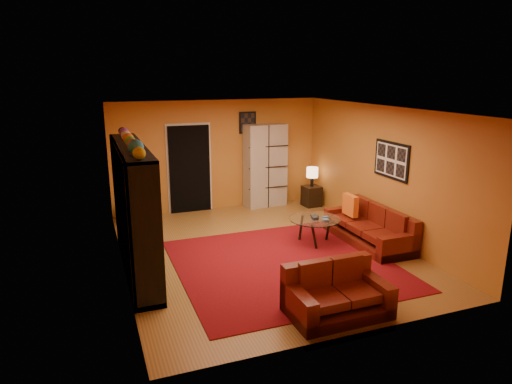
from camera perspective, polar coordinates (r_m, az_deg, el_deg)
name	(u,v)px	position (r m, az deg, el deg)	size (l,w,h in m)	color
floor	(264,251)	(8.54, 0.97, -7.37)	(6.00, 6.00, 0.00)	brown
ceiling	(264,109)	(7.93, 1.05, 10.32)	(6.00, 6.00, 0.00)	white
wall_back	(218,155)	(10.92, -4.80, 4.60)	(6.00, 6.00, 0.00)	#B87028
wall_front	(357,238)	(5.58, 12.46, -5.65)	(6.00, 6.00, 0.00)	#B87028
wall_left	(119,196)	(7.61, -16.79, -0.45)	(6.00, 6.00, 0.00)	#B87028
wall_right	(382,172)	(9.33, 15.45, 2.37)	(6.00, 6.00, 0.00)	#B87028
rug	(284,264)	(7.98, 3.51, -8.99)	(3.60, 3.60, 0.01)	#5E0A12
doorway	(190,169)	(10.77, -8.30, 2.84)	(0.95, 0.10, 2.04)	black
wall_art_right	(392,160)	(9.02, 16.59, 3.83)	(0.03, 1.00, 0.70)	black
wall_art_back	(248,123)	(11.03, -1.06, 8.68)	(0.42, 0.03, 0.52)	black
entertainment_unit	(134,209)	(7.69, -14.98, -2.10)	(0.45, 3.00, 2.10)	black
tv	(138,213)	(7.72, -14.59, -2.55)	(0.12, 0.90, 0.52)	black
sofa	(372,228)	(9.15, 14.27, -4.38)	(0.84, 2.03, 0.85)	#53120B
loveseat	(335,293)	(6.47, 9.82, -12.35)	(1.36, 0.82, 0.85)	#53120B
throw_pillow	(350,205)	(9.35, 11.72, -1.61)	(0.12, 0.42, 0.42)	orange
coffee_table	(315,221)	(8.83, 7.35, -3.62)	(0.98, 0.98, 0.49)	silver
storage_cabinet	(265,166)	(11.15, 1.15, 3.32)	(1.01, 0.45, 2.01)	#B4AFA6
bowl_chair	(140,208)	(10.31, -14.27, -1.92)	(0.78, 0.78, 0.63)	black
side_table	(312,196)	(11.35, 6.96, -0.50)	(0.40, 0.40, 0.50)	black
table_lamp	(312,173)	(11.22, 7.05, 2.37)	(0.28, 0.28, 0.47)	black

